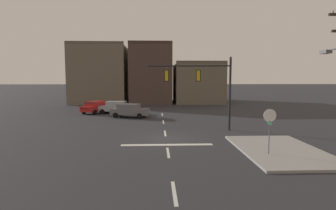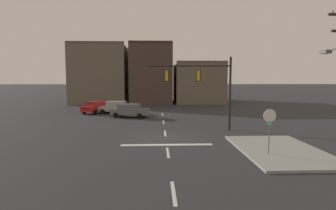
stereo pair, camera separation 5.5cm
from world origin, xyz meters
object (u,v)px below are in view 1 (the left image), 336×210
at_px(car_lot_nearside, 96,107).
at_px(car_lot_farside, 130,110).
at_px(signal_mast_near_side, 205,82).
at_px(stop_sign, 270,121).
at_px(car_lot_middle, 115,107).

xyz_separation_m(car_lot_nearside, car_lot_farside, (4.89, -4.25, 0.00)).
relative_size(signal_mast_near_side, stop_sign, 2.60).
distance_m(car_lot_nearside, car_lot_farside, 6.48).
distance_m(stop_sign, car_lot_nearside, 25.62).
bearing_deg(signal_mast_near_side, car_lot_farside, 132.24).
height_order(signal_mast_near_side, car_lot_farside, signal_mast_near_side).
relative_size(stop_sign, car_lot_nearside, 0.60).
xyz_separation_m(car_lot_middle, car_lot_farside, (2.23, -3.77, 0.00)).
xyz_separation_m(signal_mast_near_side, car_lot_nearside, (-12.40, 12.52, -3.43)).
relative_size(signal_mast_near_side, car_lot_middle, 1.59).
bearing_deg(car_lot_farside, stop_sign, -59.47).
height_order(stop_sign, car_lot_farside, stop_sign).
bearing_deg(signal_mast_near_side, stop_sign, -74.55).
relative_size(stop_sign, car_lot_middle, 0.61).
bearing_deg(signal_mast_near_side, car_lot_nearside, 134.73).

